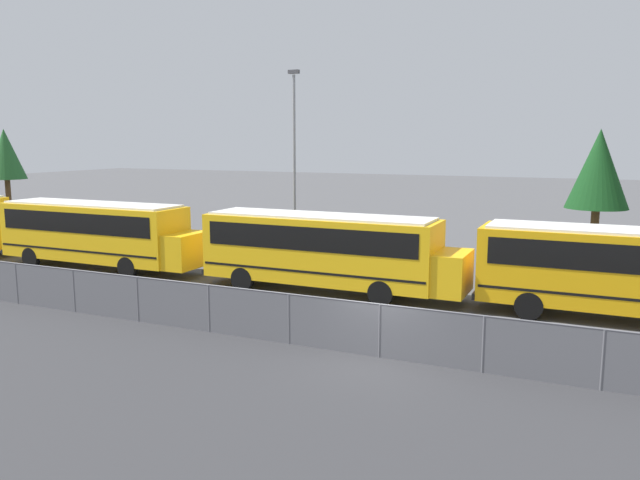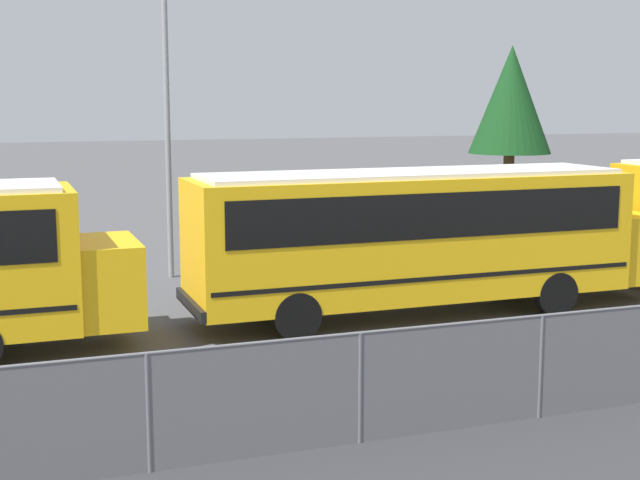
# 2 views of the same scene
# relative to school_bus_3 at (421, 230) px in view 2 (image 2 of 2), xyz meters

# --- Properties ---
(school_bus_3) EXTENTS (11.63, 2.63, 3.38)m
(school_bus_3) POSITION_rel_school_bus_3_xyz_m (0.00, 0.00, 0.00)
(school_bus_3) COLOR yellow
(school_bus_3) RESTS_ON ground_plane
(light_pole) EXTENTS (0.60, 0.24, 10.23)m
(light_pole) POSITION_rel_school_bus_3_xyz_m (-4.67, 6.42, 3.50)
(light_pole) COLOR gray
(light_pole) RESTS_ON ground_plane
(tree_0) EXTENTS (3.32, 3.32, 7.15)m
(tree_0) POSITION_rel_school_bus_3_xyz_m (10.45, 13.09, 2.95)
(tree_0) COLOR #51381E
(tree_0) RESTS_ON ground_plane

